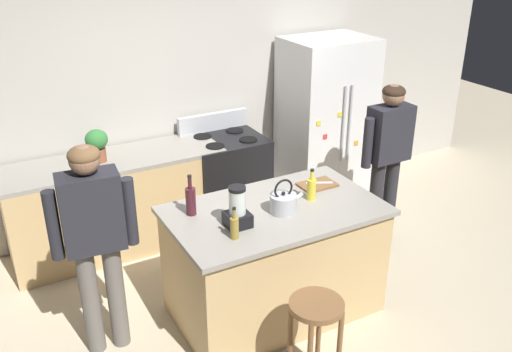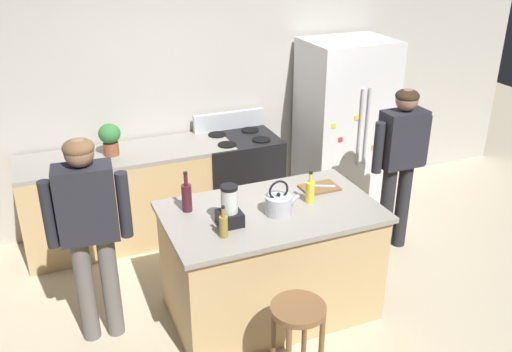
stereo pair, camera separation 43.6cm
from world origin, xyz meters
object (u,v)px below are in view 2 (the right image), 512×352
(kitchen_island, at_px, (271,261))
(refrigerator, at_px, (344,125))
(potted_plant, at_px, (110,137))
(tea_kettle, at_px, (279,204))
(stove_range, at_px, (239,178))
(cutting_board, at_px, (319,188))
(person_by_island_left, at_px, (89,223))
(bottle_soda, at_px, (310,191))
(blender_appliance, at_px, (230,209))
(bar_stool, at_px, (298,325))
(bottle_wine, at_px, (187,197))
(chef_knife, at_px, (322,186))
(bottle_vinegar, at_px, (224,226))
(person_by_sink_right, at_px, (400,155))

(kitchen_island, bearing_deg, refrigerator, 44.60)
(potted_plant, height_order, tea_kettle, potted_plant)
(stove_range, bearing_deg, kitchen_island, -101.82)
(kitchen_island, xyz_separation_m, refrigerator, (1.52, 1.50, 0.44))
(kitchen_island, relative_size, cutting_board, 5.40)
(kitchen_island, relative_size, tea_kettle, 5.88)
(person_by_island_left, relative_size, tea_kettle, 5.84)
(bottle_soda, bearing_deg, stove_range, 90.19)
(blender_appliance, xyz_separation_m, cutting_board, (0.87, 0.27, -0.12))
(kitchen_island, bearing_deg, tea_kettle, -69.97)
(bar_stool, bearing_deg, potted_plant, 107.54)
(kitchen_island, bearing_deg, blender_appliance, -165.64)
(bottle_wine, xyz_separation_m, tea_kettle, (0.61, -0.30, -0.04))
(person_by_island_left, distance_m, cutting_board, 1.81)
(person_by_island_left, xyz_separation_m, bottle_wine, (0.71, 0.01, 0.07))
(bar_stool, bearing_deg, refrigerator, 53.93)
(kitchen_island, distance_m, chef_knife, 0.74)
(potted_plant, relative_size, chef_knife, 1.36)
(kitchen_island, relative_size, bar_stool, 2.39)
(bottle_vinegar, relative_size, chef_knife, 1.07)
(potted_plant, relative_size, bottle_wine, 0.95)
(kitchen_island, xyz_separation_m, blender_appliance, (-0.36, -0.09, 0.59))
(potted_plant, height_order, chef_knife, potted_plant)
(refrigerator, height_order, bottle_soda, refrigerator)
(stove_range, height_order, bar_stool, stove_range)
(bar_stool, bearing_deg, person_by_island_left, 137.00)
(tea_kettle, bearing_deg, potted_plant, 120.53)
(kitchen_island, distance_m, cutting_board, 0.71)
(cutting_board, bearing_deg, refrigerator, 52.48)
(person_by_sink_right, relative_size, chef_knife, 7.19)
(refrigerator, relative_size, chef_knife, 8.24)
(bottle_vinegar, height_order, cutting_board, bottle_vinegar)
(tea_kettle, bearing_deg, bottle_vinegar, -161.48)
(bottle_soda, relative_size, bottle_wine, 0.81)
(cutting_board, bearing_deg, blender_appliance, -162.76)
(kitchen_island, xyz_separation_m, tea_kettle, (0.03, -0.07, 0.54))
(refrigerator, distance_m, blender_appliance, 2.47)
(bottle_vinegar, bearing_deg, tea_kettle, 18.52)
(person_by_island_left, height_order, tea_kettle, person_by_island_left)
(stove_range, height_order, bottle_soda, bottle_soda)
(stove_range, relative_size, bar_stool, 1.63)
(bottle_soda, distance_m, chef_knife, 0.27)
(cutting_board, bearing_deg, bar_stool, -124.10)
(person_by_island_left, height_order, bar_stool, person_by_island_left)
(blender_appliance, bearing_deg, bottle_soda, 8.11)
(cutting_board, bearing_deg, bottle_soda, -136.51)
(refrigerator, height_order, blender_appliance, refrigerator)
(stove_range, height_order, cutting_board, stove_range)
(person_by_sink_right, xyz_separation_m, cutting_board, (-0.98, -0.27, -0.02))
(stove_range, relative_size, bottle_vinegar, 4.69)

